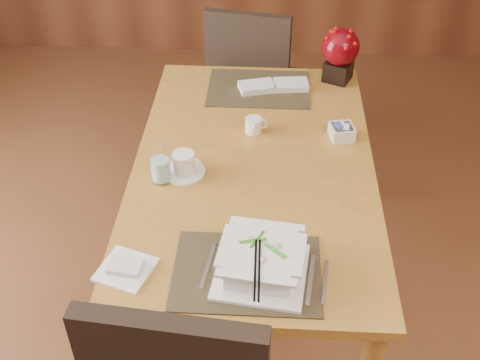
# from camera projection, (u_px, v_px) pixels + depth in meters

# --- Properties ---
(dining_table) EXTENTS (0.90, 1.50, 0.75)m
(dining_table) POSITION_uv_depth(u_px,v_px,m) (253.00, 183.00, 2.32)
(dining_table) COLOR #A9772F
(dining_table) RESTS_ON ground
(placemat_near) EXTENTS (0.45, 0.33, 0.01)m
(placemat_near) POSITION_uv_depth(u_px,v_px,m) (247.00, 272.00, 1.83)
(placemat_near) COLOR black
(placemat_near) RESTS_ON dining_table
(placemat_far) EXTENTS (0.45, 0.33, 0.01)m
(placemat_far) POSITION_uv_depth(u_px,v_px,m) (259.00, 88.00, 2.68)
(placemat_far) COLOR black
(placemat_far) RESTS_ON dining_table
(soup_setting) EXTENTS (0.30, 0.30, 0.11)m
(soup_setting) POSITION_uv_depth(u_px,v_px,m) (261.00, 262.00, 1.79)
(soup_setting) COLOR white
(soup_setting) RESTS_ON dining_table
(coffee_cup) EXTENTS (0.15, 0.15, 0.09)m
(coffee_cup) POSITION_uv_depth(u_px,v_px,m) (184.00, 165.00, 2.19)
(coffee_cup) COLOR white
(coffee_cup) RESTS_ON dining_table
(water_glass) EXTENTS (0.09, 0.09, 0.17)m
(water_glass) POSITION_uv_depth(u_px,v_px,m) (160.00, 161.00, 2.12)
(water_glass) COLOR silver
(water_glass) RESTS_ON dining_table
(creamer_jug) EXTENTS (0.10, 0.10, 0.06)m
(creamer_jug) POSITION_uv_depth(u_px,v_px,m) (253.00, 125.00, 2.40)
(creamer_jug) COLOR white
(creamer_jug) RESTS_ON dining_table
(sugar_caddy) EXTENTS (0.11, 0.11, 0.05)m
(sugar_caddy) POSITION_uv_depth(u_px,v_px,m) (342.00, 132.00, 2.37)
(sugar_caddy) COLOR white
(sugar_caddy) RESTS_ON dining_table
(berry_decor) EXTENTS (0.17, 0.17, 0.25)m
(berry_decor) POSITION_uv_depth(u_px,v_px,m) (340.00, 52.00, 2.66)
(berry_decor) COLOR black
(berry_decor) RESTS_ON dining_table
(napkins_far) EXTENTS (0.32, 0.16, 0.03)m
(napkins_far) POSITION_uv_depth(u_px,v_px,m) (276.00, 86.00, 2.67)
(napkins_far) COLOR silver
(napkins_far) RESTS_ON dining_table
(bread_plate) EXTENTS (0.20, 0.20, 0.01)m
(bread_plate) POSITION_uv_depth(u_px,v_px,m) (126.00, 269.00, 1.83)
(bread_plate) COLOR white
(bread_plate) RESTS_ON dining_table
(far_chair) EXTENTS (0.51, 0.52, 0.95)m
(far_chair) POSITION_uv_depth(u_px,v_px,m) (252.00, 79.00, 3.18)
(far_chair) COLOR black
(far_chair) RESTS_ON ground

